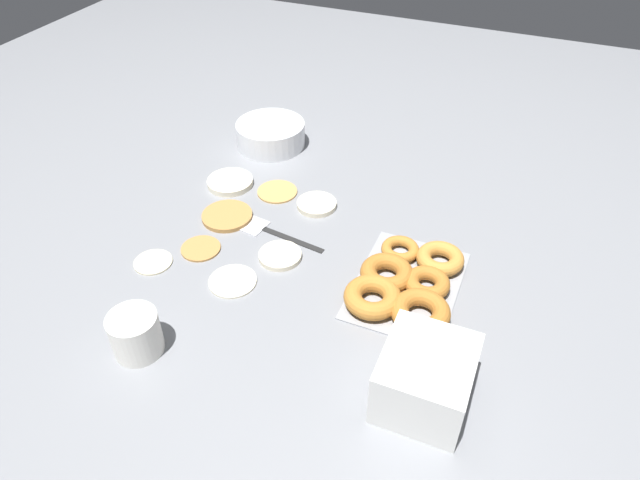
{
  "coord_description": "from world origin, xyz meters",
  "views": [
    {
      "loc": [
        -0.87,
        -0.43,
        0.81
      ],
      "look_at": [
        -0.02,
        -0.07,
        0.04
      ],
      "focal_mm": 32.0,
      "sensor_mm": 36.0,
      "label": 1
    }
  ],
  "objects_px": {
    "pancake_4": "(227,216)",
    "pancake_7": "(201,248)",
    "pancake_2": "(230,182)",
    "batter_bowl": "(271,134)",
    "pancake_0": "(233,280)",
    "pancake_6": "(277,191)",
    "pancake_3": "(279,255)",
    "donut_tray": "(406,284)",
    "pancake_1": "(315,204)",
    "container_stack": "(425,378)",
    "pancake_5": "(153,261)",
    "spatula": "(252,225)",
    "paper_cup": "(136,334)"
  },
  "relations": [
    {
      "from": "pancake_1",
      "to": "container_stack",
      "type": "distance_m",
      "value": 0.57
    },
    {
      "from": "donut_tray",
      "to": "batter_bowl",
      "type": "relative_size",
      "value": 1.52
    },
    {
      "from": "pancake_3",
      "to": "container_stack",
      "type": "distance_m",
      "value": 0.44
    },
    {
      "from": "pancake_1",
      "to": "donut_tray",
      "type": "distance_m",
      "value": 0.34
    },
    {
      "from": "donut_tray",
      "to": "pancake_1",
      "type": "bearing_deg",
      "value": 55.08
    },
    {
      "from": "container_stack",
      "to": "paper_cup",
      "type": "bearing_deg",
      "value": 100.73
    },
    {
      "from": "batter_bowl",
      "to": "pancake_1",
      "type": "bearing_deg",
      "value": -133.91
    },
    {
      "from": "pancake_1",
      "to": "pancake_7",
      "type": "xyz_separation_m",
      "value": [
        -0.24,
        0.17,
        -0.0
      ]
    },
    {
      "from": "pancake_0",
      "to": "pancake_1",
      "type": "xyz_separation_m",
      "value": [
        0.31,
        -0.05,
        0.0
      ]
    },
    {
      "from": "pancake_1",
      "to": "batter_bowl",
      "type": "xyz_separation_m",
      "value": [
        0.22,
        0.22,
        0.03
      ]
    },
    {
      "from": "pancake_4",
      "to": "pancake_7",
      "type": "distance_m",
      "value": 0.12
    },
    {
      "from": "pancake_7",
      "to": "batter_bowl",
      "type": "distance_m",
      "value": 0.46
    },
    {
      "from": "batter_bowl",
      "to": "container_stack",
      "type": "relative_size",
      "value": 1.19
    },
    {
      "from": "batter_bowl",
      "to": "pancake_0",
      "type": "bearing_deg",
      "value": -161.74
    },
    {
      "from": "pancake_2",
      "to": "batter_bowl",
      "type": "xyz_separation_m",
      "value": [
        0.22,
        -0.01,
        0.03
      ]
    },
    {
      "from": "pancake_2",
      "to": "container_stack",
      "type": "distance_m",
      "value": 0.75
    },
    {
      "from": "batter_bowl",
      "to": "pancake_3",
      "type": "bearing_deg",
      "value": -151.52
    },
    {
      "from": "pancake_1",
      "to": "pancake_4",
      "type": "xyz_separation_m",
      "value": [
        -0.12,
        0.17,
        -0.0
      ]
    },
    {
      "from": "pancake_3",
      "to": "batter_bowl",
      "type": "distance_m",
      "value": 0.48
    },
    {
      "from": "spatula",
      "to": "donut_tray",
      "type": "bearing_deg",
      "value": 177.72
    },
    {
      "from": "donut_tray",
      "to": "batter_bowl",
      "type": "distance_m",
      "value": 0.65
    },
    {
      "from": "pancake_4",
      "to": "pancake_5",
      "type": "distance_m",
      "value": 0.21
    },
    {
      "from": "pancake_4",
      "to": "pancake_7",
      "type": "xyz_separation_m",
      "value": [
        -0.12,
        -0.0,
        -0.0
      ]
    },
    {
      "from": "pancake_0",
      "to": "container_stack",
      "type": "distance_m",
      "value": 0.45
    },
    {
      "from": "pancake_4",
      "to": "pancake_6",
      "type": "height_order",
      "value": "same"
    },
    {
      "from": "pancake_4",
      "to": "batter_bowl",
      "type": "relative_size",
      "value": 0.63
    },
    {
      "from": "donut_tray",
      "to": "container_stack",
      "type": "height_order",
      "value": "container_stack"
    },
    {
      "from": "pancake_4",
      "to": "pancake_6",
      "type": "xyz_separation_m",
      "value": [
        0.14,
        -0.06,
        -0.0
      ]
    },
    {
      "from": "pancake_7",
      "to": "pancake_1",
      "type": "bearing_deg",
      "value": -34.63
    },
    {
      "from": "pancake_2",
      "to": "batter_bowl",
      "type": "distance_m",
      "value": 0.22
    },
    {
      "from": "pancake_3",
      "to": "pancake_6",
      "type": "distance_m",
      "value": 0.24
    },
    {
      "from": "pancake_5",
      "to": "pancake_7",
      "type": "relative_size",
      "value": 0.94
    },
    {
      "from": "pancake_4",
      "to": "spatula",
      "type": "bearing_deg",
      "value": -92.98
    },
    {
      "from": "pancake_7",
      "to": "pancake_5",
      "type": "bearing_deg",
      "value": 137.99
    },
    {
      "from": "pancake_6",
      "to": "pancake_1",
      "type": "bearing_deg",
      "value": -98.24
    },
    {
      "from": "pancake_0",
      "to": "pancake_4",
      "type": "distance_m",
      "value": 0.22
    },
    {
      "from": "pancake_7",
      "to": "batter_bowl",
      "type": "relative_size",
      "value": 0.46
    },
    {
      "from": "pancake_0",
      "to": "container_stack",
      "type": "relative_size",
      "value": 0.63
    },
    {
      "from": "pancake_3",
      "to": "donut_tray",
      "type": "bearing_deg",
      "value": -88.68
    },
    {
      "from": "pancake_4",
      "to": "container_stack",
      "type": "xyz_separation_m",
      "value": [
        -0.31,
        -0.55,
        0.05
      ]
    },
    {
      "from": "pancake_4",
      "to": "container_stack",
      "type": "height_order",
      "value": "container_stack"
    },
    {
      "from": "pancake_0",
      "to": "pancake_5",
      "type": "relative_size",
      "value": 1.22
    },
    {
      "from": "container_stack",
      "to": "pancake_0",
      "type": "bearing_deg",
      "value": 74.01
    },
    {
      "from": "pancake_0",
      "to": "pancake_6",
      "type": "bearing_deg",
      "value": 9.87
    },
    {
      "from": "spatula",
      "to": "pancake_6",
      "type": "bearing_deg",
      "value": -80.57
    },
    {
      "from": "pancake_1",
      "to": "pancake_6",
      "type": "bearing_deg",
      "value": 81.76
    },
    {
      "from": "container_stack",
      "to": "spatula",
      "type": "relative_size",
      "value": 0.55
    },
    {
      "from": "pancake_7",
      "to": "donut_tray",
      "type": "xyz_separation_m",
      "value": [
        0.05,
        -0.45,
        0.01
      ]
    },
    {
      "from": "pancake_1",
      "to": "pancake_4",
      "type": "bearing_deg",
      "value": 125.38
    },
    {
      "from": "pancake_0",
      "to": "pancake_5",
      "type": "xyz_separation_m",
      "value": [
        -0.01,
        0.18,
        -0.0
      ]
    }
  ]
}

